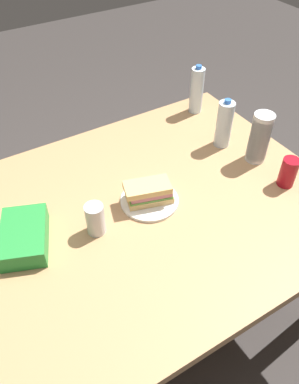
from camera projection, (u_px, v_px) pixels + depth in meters
ground_plane at (149, 306)px, 1.96m from camera, size 8.00×8.00×0.00m
dining_table at (149, 220)px, 1.51m from camera, size 1.41×1.12×0.74m
paper_plate at (150, 200)px, 1.46m from camera, size 0.22×0.22×0.01m
sandwich at (149, 192)px, 1.42m from camera, size 0.20×0.14×0.08m
soda_can_red at (288, 172)px, 1.49m from camera, size 0.07×0.07×0.12m
chip_bag at (24, 236)px, 1.29m from camera, size 0.22×0.27×0.07m
water_bottle_tall at (197, 90)px, 1.85m from camera, size 0.06×0.06×0.24m
plastic_cup_stack at (260, 138)px, 1.57m from camera, size 0.08×0.08×0.22m
water_bottle_spare at (224, 124)px, 1.65m from camera, size 0.07×0.07×0.23m
soda_can_silver at (95, 219)px, 1.31m from camera, size 0.07×0.07×0.12m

